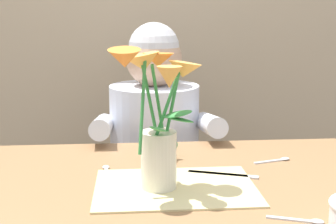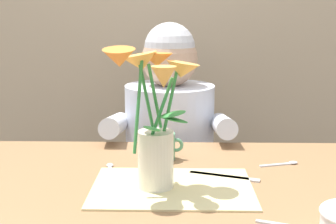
{
  "view_description": "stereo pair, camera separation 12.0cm",
  "coord_description": "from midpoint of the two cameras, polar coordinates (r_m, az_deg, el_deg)",
  "views": [
    {
      "loc": [
        -0.11,
        -1.12,
        1.17
      ],
      "look_at": [
        -0.01,
        0.05,
        0.92
      ],
      "focal_mm": 49.91,
      "sensor_mm": 36.0,
      "label": 1
    },
    {
      "loc": [
        0.01,
        -1.12,
        1.17
      ],
      "look_at": [
        -0.01,
        0.05,
        0.92
      ],
      "focal_mm": 49.91,
      "sensor_mm": 36.0,
      "label": 2
    }
  ],
  "objects": [
    {
      "name": "seated_person",
      "position": [
        1.84,
        -3.5,
        -7.21
      ],
      "size": [
        0.45,
        0.47,
        1.14
      ],
      "rotation": [
        0.0,
        0.0,
        0.02
      ],
      "color": "#4C4C56",
      "rests_on": "ground_plane"
    },
    {
      "name": "spoon_0",
      "position": [
        1.32,
        -10.12,
        -7.08
      ],
      "size": [
        0.03,
        0.12,
        0.01
      ],
      "color": "silver",
      "rests_on": "dining_table"
    },
    {
      "name": "striped_placemat",
      "position": [
        1.18,
        -2.26,
        -9.24
      ],
      "size": [
        0.4,
        0.28,
        0.0
      ],
      "primitive_type": "cube",
      "color": "beige",
      "rests_on": "dining_table"
    },
    {
      "name": "dinner_knife",
      "position": [
        1.27,
        4.03,
        -7.69
      ],
      "size": [
        0.19,
        0.08,
        0.0
      ],
      "primitive_type": "cube",
      "rotation": [
        0.0,
        0.0,
        -0.33
      ],
      "color": "silver",
      "rests_on": "dining_table"
    },
    {
      "name": "dining_table",
      "position": [
        1.24,
        -2.06,
        -13.14
      ],
      "size": [
        1.2,
        0.8,
        0.74
      ],
      "color": "olive",
      "rests_on": "ground_plane"
    },
    {
      "name": "spoon_3",
      "position": [
        1.41,
        10.88,
        -5.81
      ],
      "size": [
        0.12,
        0.05,
        0.01
      ],
      "color": "silver",
      "rests_on": "dining_table"
    },
    {
      "name": "coffee_cup",
      "position": [
        1.39,
        -3.62,
        -4.25
      ],
      "size": [
        0.09,
        0.07,
        0.08
      ],
      "color": "#569970",
      "rests_on": "dining_table"
    },
    {
      "name": "flower_vase",
      "position": [
        1.12,
        -4.36,
        -0.18
      ],
      "size": [
        0.23,
        0.2,
        0.36
      ],
      "color": "silver",
      "rests_on": "dining_table"
    },
    {
      "name": "spoon_1",
      "position": [
        1.03,
        13.09,
        -12.84
      ],
      "size": [
        0.12,
        0.05,
        0.01
      ],
      "color": "silver",
      "rests_on": "dining_table"
    }
  ]
}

